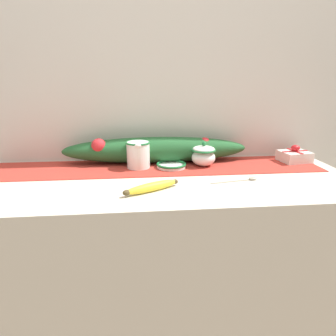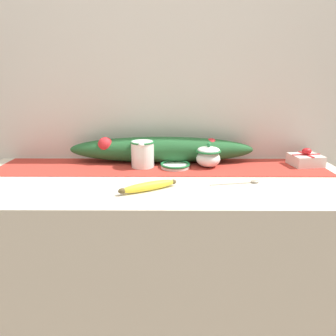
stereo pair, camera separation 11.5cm
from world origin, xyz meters
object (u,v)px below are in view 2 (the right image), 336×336
spoon (250,182)px  gift_box (306,159)px  banana (148,186)px  small_dish (175,165)px  sugar_bowl (208,156)px  cream_pitcher (143,153)px

spoon → gift_box: gift_box is taller
spoon → banana: bearing=-178.3°
small_dish → spoon: small_dish is taller
sugar_bowl → gift_box: bearing=3.4°
gift_box → small_dish: bearing=-176.1°
cream_pitcher → small_dish: cream_pitcher is taller
banana → gift_box: size_ratio=1.43×
cream_pitcher → small_dish: (0.14, -0.02, -0.05)m
sugar_bowl → small_dish: bearing=-174.7°
cream_pitcher → banana: (0.04, -0.29, -0.05)m
sugar_bowl → banana: bearing=-130.5°
sugar_bowl → cream_pitcher: bearing=179.7°
banana → spoon: 0.39m
sugar_bowl → banana: size_ratio=0.53×
spoon → small_dish: bearing=135.1°
banana → gift_box: gift_box is taller
cream_pitcher → gift_box: 0.73m
spoon → gift_box: 0.39m
spoon → gift_box: bearing=26.7°
banana → gift_box: 0.76m
sugar_bowl → spoon: 0.25m
cream_pitcher → banana: size_ratio=0.61×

